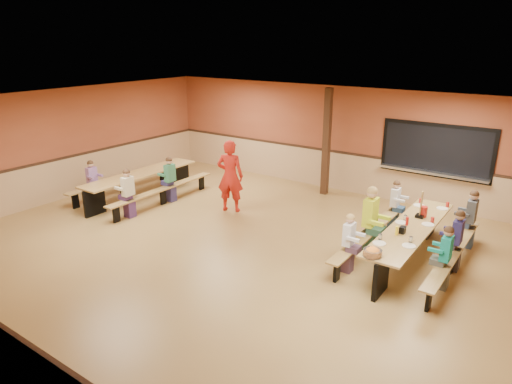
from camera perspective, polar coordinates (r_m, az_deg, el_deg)
The scene contains 23 objects.
ground at distance 9.74m, azimuth -2.38°, elevation -7.26°, with size 12.00×12.00×0.00m, color olive.
room_envelope at distance 9.46m, azimuth -2.43°, elevation -3.49°, with size 12.04×10.04×3.02m.
kitchen_pass_through at distance 12.51m, azimuth 21.54°, elevation 4.59°, with size 2.78×0.28×1.38m.
structural_post at distance 12.92m, azimuth 8.81°, elevation 6.13°, with size 0.18×0.18×3.00m, color #311C10.
cafeteria_table_main at distance 9.56m, azimuth 18.71°, elevation -5.35°, with size 1.91×3.70×0.74m.
cafeteria_table_second at distance 13.01m, azimuth -14.15°, elevation 1.43°, with size 1.91×3.70×0.74m.
seated_child_white_left at distance 8.83m, azimuth 11.48°, elevation -6.34°, with size 0.35×0.28×1.16m, color silver, non-canonical shape.
seated_adult_yellow at distance 9.66m, azimuth 14.04°, elevation -3.48°, with size 0.47×0.38×1.41m, color #C5DC22, non-canonical shape.
seated_child_grey_left at distance 11.08m, azimuth 16.94°, elevation -1.57°, with size 0.34×0.28×1.15m, color silver, non-canonical shape.
seated_child_teal_right at distance 8.74m, azimuth 22.56°, elevation -7.67°, with size 0.35×0.29×1.18m, color #118579, non-canonical shape.
seated_child_navy_right at distance 9.50m, azimuth 23.76°, elevation -5.64°, with size 0.37×0.30×1.21m, color #251F52, non-canonical shape.
seated_child_char_right at distance 10.65m, azimuth 25.23°, elevation -3.13°, with size 0.39×0.32×1.25m, color #41454A, non-canonical shape.
seated_child_purple_sec at distance 13.06m, azimuth -19.77°, elevation 1.19°, with size 0.34×0.28×1.16m, color #875C91, non-canonical shape.
seated_child_green_sec at distance 12.59m, azimuth -10.67°, elevation 1.51°, with size 0.37×0.31×1.22m, color #357D59, non-canonical shape.
seated_child_tan_sec at distance 11.69m, azimuth -15.67°, elevation -0.20°, with size 0.38×0.31×1.23m, color beige, non-canonical shape.
standing_woman at distance 11.60m, azimuth -3.25°, elevation 2.00°, with size 0.68×0.45×1.87m, color red.
punch_pitcher at distance 10.06m, azimuth 20.19°, elevation -2.31°, with size 0.16×0.16×0.22m, color #AF2017.
chip_bowl at distance 8.04m, azimuth 14.37°, elevation -7.30°, with size 0.32×0.32×0.15m, color orange, non-canonical shape.
napkin_dispenser at distance 9.12m, azimuth 17.85°, elevation -4.53°, with size 0.10×0.14×0.13m, color black.
condiment_mustard at distance 8.99m, azimuth 17.17°, elevation -4.65°, with size 0.06×0.06×0.17m, color yellow.
condiment_ketchup at distance 9.51m, azimuth 18.37°, elevation -3.48°, with size 0.06×0.06×0.17m, color #B2140F.
table_paddle at distance 9.99m, azimuth 19.86°, elevation -2.27°, with size 0.16×0.16×0.56m.
place_settings at distance 9.46m, azimuth 18.87°, elevation -3.86°, with size 0.65×3.30×0.11m, color beige, non-canonical shape.
Camera 1 is at (5.36, -6.93, 4.26)m, focal length 32.00 mm.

